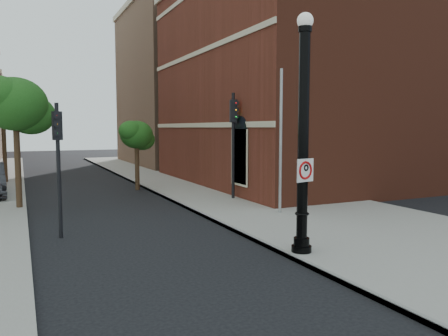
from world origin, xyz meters
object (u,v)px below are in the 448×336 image
lamppost (303,147)px  traffic_signal_left (58,148)px  traffic_signal_right (233,128)px  no_parking_sign (305,170)px

lamppost → traffic_signal_left: lamppost is taller
lamppost → traffic_signal_right: size_ratio=1.26×
lamppost → traffic_signal_right: bearing=75.3°
no_parking_sign → traffic_signal_left: bearing=126.4°
no_parking_sign → traffic_signal_left: size_ratio=0.14×
lamppost → no_parking_sign: bearing=-101.7°
traffic_signal_left → no_parking_sign: bearing=-50.9°
lamppost → traffic_signal_left: (-5.56, 4.69, -0.11)m
lamppost → traffic_signal_left: bearing=139.8°
lamppost → no_parking_sign: (-0.03, -0.16, -0.59)m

